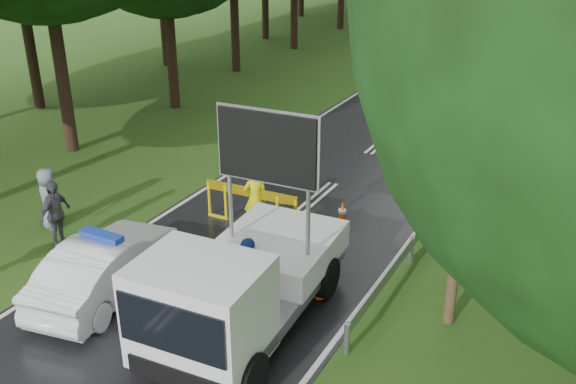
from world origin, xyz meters
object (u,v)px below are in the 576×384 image
Objects in this scene: barrier at (251,197)px; officer at (256,198)px; work_truck at (237,286)px; queue_car_fourth at (545,23)px; police_sedan at (106,266)px; queue_car_third at (518,42)px; civilian at (251,274)px; queue_car_second at (501,67)px; queue_car_first at (479,106)px.

officer reaches higher than barrier.
officer is at bearing 113.19° from work_truck.
barrier is at bearing -52.68° from officer.
officer is 33.09m from queue_car_fourth.
queue_car_third is at bearing -106.73° from police_sedan.
civilian reaches higher than queue_car_fourth.
queue_car_second is at bearing 55.97° from civilian.
officer is 0.42× the size of queue_car_first.
queue_car_first is at bearing 82.86° from work_truck.
civilian is (-0.31, 1.01, -0.36)m from work_truck.
queue_car_first is (1.09, 16.30, -0.46)m from work_truck.
work_truck is at bearing -94.34° from queue_car_third.
civilian is 22.80m from queue_car_second.
work_truck reaches higher than queue_car_second.
civilian is (3.15, 1.10, 0.12)m from police_sedan.
work_truck reaches higher than queue_car_fourth.
officer is (0.18, -0.05, 0.03)m from barrier.
police_sedan is at bearing -106.93° from barrier.
work_truck is 1.16× the size of queue_car_fourth.
work_truck is 4.91m from barrier.
queue_car_third is at bearing 86.30° from work_truck.
officer is 0.37× the size of queue_car_fourth.
civilian is at bearing -95.39° from queue_car_second.
civilian is 28.79m from queue_car_third.
police_sedan is at bearing 178.17° from work_truck.
queue_car_first is at bearing 71.87° from barrier.
queue_car_fourth reaches higher than barrier.
officer reaches higher than queue_car_fourth.
police_sedan is 30.11m from queue_car_third.
work_truck is at bearing -104.95° from civilian.
officer reaches higher than queue_car_third.
queue_car_first is 0.98× the size of queue_car_second.
civilian is 0.38× the size of queue_car_second.
queue_car_third is (-0.89, 13.50, 0.08)m from queue_car_first.
queue_car_third is (2.51, 25.48, -0.06)m from barrier.
police_sedan is 37.56m from queue_car_fourth.
queue_car_fourth is (2.70, 32.98, -0.10)m from officer.
barrier is 0.19m from officer.
civilian is 0.34× the size of queue_car_fourth.
officer is at bearing 87.00° from civilian.
civilian is (1.82, -3.26, -0.07)m from officer.
officer is 0.31× the size of queue_car_third.
civilian reaches higher than police_sedan.
queue_car_third reaches higher than queue_car_second.
officer is (1.33, 4.36, 0.19)m from police_sedan.
civilian reaches higher than queue_car_second.
queue_car_third is at bearing 82.08° from barrier.
queue_car_fourth is (2.88, 32.93, -0.07)m from barrier.
barrier is 0.64× the size of queue_car_first.
queue_car_second reaches higher than barrier.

